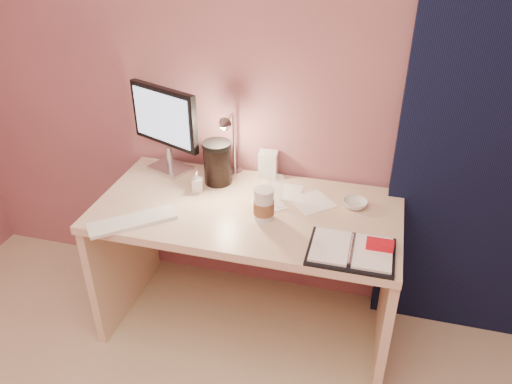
% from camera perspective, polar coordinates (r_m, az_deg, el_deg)
% --- Properties ---
extents(room, '(3.50, 3.50, 3.50)m').
position_cam_1_polar(room, '(2.36, 24.19, 7.45)').
color(room, '#C6B28E').
rests_on(room, ground).
extents(desk, '(1.40, 0.70, 0.73)m').
position_cam_1_polar(desk, '(2.48, -0.52, -5.29)').
color(desk, beige).
rests_on(desk, ground).
extents(monitor, '(0.40, 0.22, 0.45)m').
position_cam_1_polar(monitor, '(2.55, -10.23, 7.92)').
color(monitor, silver).
rests_on(monitor, desk).
extents(keyboard, '(0.36, 0.33, 0.02)m').
position_cam_1_polar(keyboard, '(2.25, -13.95, -3.25)').
color(keyboard, white).
rests_on(keyboard, desk).
extents(planner, '(0.34, 0.26, 0.05)m').
position_cam_1_polar(planner, '(2.05, 11.10, -6.56)').
color(planner, black).
rests_on(planner, desk).
extents(paper_a, '(0.24, 0.24, 0.00)m').
position_cam_1_polar(paper_a, '(2.35, 6.45, -1.17)').
color(paper_a, white).
rests_on(paper_a, desk).
extents(paper_b, '(0.17, 0.17, 0.00)m').
position_cam_1_polar(paper_b, '(2.42, 3.30, 0.05)').
color(paper_b, white).
rests_on(paper_b, desk).
extents(paper_c, '(0.19, 0.19, 0.00)m').
position_cam_1_polar(paper_c, '(2.31, 1.40, -1.46)').
color(paper_c, white).
rests_on(paper_c, desk).
extents(coffee_cup, '(0.09, 0.09, 0.15)m').
position_cam_1_polar(coffee_cup, '(2.18, 0.90, -1.51)').
color(coffee_cup, silver).
rests_on(coffee_cup, desk).
extents(clear_cup, '(0.08, 0.08, 0.13)m').
position_cam_1_polar(clear_cup, '(2.30, 2.21, 0.23)').
color(clear_cup, white).
rests_on(clear_cup, desk).
extents(bowl, '(0.14, 0.14, 0.03)m').
position_cam_1_polar(bowl, '(2.34, 11.28, -1.33)').
color(bowl, silver).
rests_on(bowl, desk).
extents(lotion_bottle, '(0.06, 0.06, 0.10)m').
position_cam_1_polar(lotion_bottle, '(2.41, -6.72, 1.14)').
color(lotion_bottle, silver).
rests_on(lotion_bottle, desk).
extents(dark_jar, '(0.14, 0.14, 0.19)m').
position_cam_1_polar(dark_jar, '(2.46, -4.42, 3.13)').
color(dark_jar, black).
rests_on(dark_jar, desk).
extents(product_box, '(0.10, 0.08, 0.14)m').
position_cam_1_polar(product_box, '(2.52, 1.39, 3.18)').
color(product_box, silver).
rests_on(product_box, desk).
extents(desk_lamp, '(0.08, 0.22, 0.35)m').
position_cam_1_polar(desk_lamp, '(2.41, -3.11, 5.85)').
color(desk_lamp, silver).
rests_on(desk_lamp, desk).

